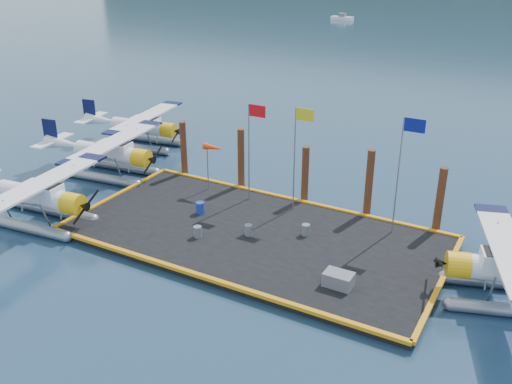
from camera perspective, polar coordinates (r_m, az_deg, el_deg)
ground at (r=31.28m, az=-0.17°, el=-4.80°), size 4000.00×4000.00×0.00m
dock at (r=31.18m, az=-0.17°, el=-4.47°), size 20.00×10.00×0.40m
dock_bumpers at (r=31.05m, az=-0.18°, el=-4.00°), size 20.25×10.25×0.18m
seaplane_a at (r=34.61m, az=-20.96°, el=-0.69°), size 9.07×10.01×3.54m
seaplane_b at (r=40.22m, az=-14.34°, el=3.56°), size 9.05×9.99×3.54m
seaplane_c at (r=45.73m, az=-11.34°, el=6.20°), size 8.69×9.56×3.38m
drum_0 at (r=33.32m, az=-5.61°, el=-1.58°), size 0.49×0.49×0.69m
drum_1 at (r=30.77m, az=-0.76°, el=-3.82°), size 0.44×0.44×0.61m
drum_2 at (r=30.91m, az=5.00°, el=-3.78°), size 0.44×0.44×0.62m
drum_3 at (r=30.74m, az=-5.86°, el=-3.98°), size 0.44×0.44×0.63m
crate at (r=26.76m, az=8.25°, el=-8.65°), size 1.34×0.89×0.67m
flagpole_red at (r=33.60m, az=-0.42°, el=5.47°), size 1.14×0.08×6.00m
flagpole_yellow at (r=32.26m, az=4.23°, el=4.83°), size 1.14×0.08×6.20m
flagpole_blue at (r=30.33m, az=14.54°, el=3.19°), size 1.14×0.08×6.50m
windsock at (r=35.33m, az=-4.28°, el=4.34°), size 1.40×0.44×3.12m
piling_0 at (r=38.87m, az=-7.24°, el=4.14°), size 0.44×0.44×4.00m
piling_1 at (r=36.48m, az=-1.50°, el=3.15°), size 0.44×0.44×4.20m
piling_2 at (r=34.63m, az=4.93°, el=1.55°), size 0.44×0.44×3.80m
piling_3 at (r=33.24m, az=11.22°, el=0.64°), size 0.44×0.44×4.30m
piling_4 at (r=32.45m, az=17.88°, el=-0.98°), size 0.44×0.44×4.00m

